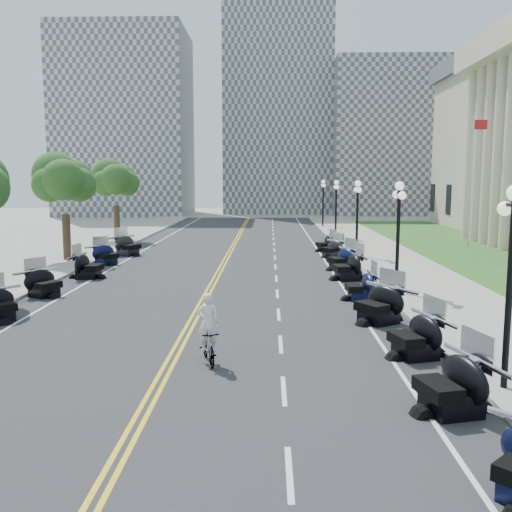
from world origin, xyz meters
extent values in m
plane|color=gray|center=(0.00, 0.00, 0.00)|extent=(160.00, 160.00, 0.00)
cube|color=#333335|center=(0.00, 10.00, 0.00)|extent=(16.00, 90.00, 0.01)
cube|color=yellow|center=(-0.12, 10.00, 0.01)|extent=(0.12, 90.00, 0.00)
cube|color=yellow|center=(0.12, 10.00, 0.01)|extent=(0.12, 90.00, 0.00)
cube|color=white|center=(6.40, 10.00, 0.01)|extent=(0.12, 90.00, 0.00)
cube|color=white|center=(-6.40, 10.00, 0.01)|extent=(0.12, 90.00, 0.00)
cube|color=white|center=(3.20, -12.00, 0.01)|extent=(0.12, 2.00, 0.00)
cube|color=white|center=(3.20, -8.00, 0.01)|extent=(0.12, 2.00, 0.00)
cube|color=white|center=(3.20, -4.00, 0.01)|extent=(0.12, 2.00, 0.00)
cube|color=white|center=(3.20, 0.00, 0.01)|extent=(0.12, 2.00, 0.00)
cube|color=white|center=(3.20, 4.00, 0.01)|extent=(0.12, 2.00, 0.00)
cube|color=white|center=(3.20, 8.00, 0.01)|extent=(0.12, 2.00, 0.00)
cube|color=white|center=(3.20, 12.00, 0.01)|extent=(0.12, 2.00, 0.00)
cube|color=white|center=(3.20, 16.00, 0.01)|extent=(0.12, 2.00, 0.00)
cube|color=white|center=(3.20, 20.00, 0.01)|extent=(0.12, 2.00, 0.00)
cube|color=white|center=(3.20, 24.00, 0.01)|extent=(0.12, 2.00, 0.00)
cube|color=white|center=(3.20, 28.00, 0.01)|extent=(0.12, 2.00, 0.00)
cube|color=white|center=(3.20, 32.00, 0.01)|extent=(0.12, 2.00, 0.00)
cube|color=white|center=(3.20, 36.00, 0.01)|extent=(0.12, 2.00, 0.00)
cube|color=white|center=(3.20, 40.00, 0.01)|extent=(0.12, 2.00, 0.00)
cube|color=white|center=(3.20, 44.00, 0.01)|extent=(0.12, 2.00, 0.00)
cube|color=white|center=(3.20, 48.00, 0.01)|extent=(0.12, 2.00, 0.00)
cube|color=white|center=(3.20, 52.00, 0.01)|extent=(0.12, 2.00, 0.00)
cube|color=#9E9991|center=(10.50, 10.00, 0.07)|extent=(5.00, 90.00, 0.15)
cube|color=#9E9991|center=(-10.50, 10.00, 0.07)|extent=(5.00, 90.00, 0.15)
cube|color=#356023|center=(17.50, 18.00, 0.05)|extent=(9.00, 60.00, 0.10)
cube|color=gray|center=(-18.00, 62.00, 13.00)|extent=(18.00, 14.00, 26.00)
cube|color=gray|center=(4.00, 68.00, 15.00)|extent=(16.00, 12.00, 30.00)
cube|color=gray|center=(22.00, 65.00, 11.00)|extent=(20.00, 14.00, 22.00)
imported|color=#A51414|center=(1.10, -5.91, 0.49)|extent=(0.91, 1.71, 0.99)
imported|color=white|center=(1.10, -5.91, 1.84)|extent=(0.62, 0.41, 1.70)
camera|label=1|loc=(2.83, -21.57, 5.23)|focal=40.00mm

